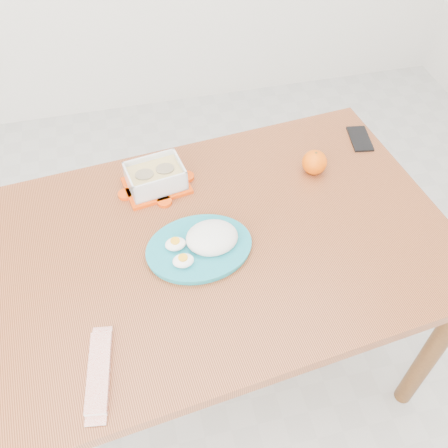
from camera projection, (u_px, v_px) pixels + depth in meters
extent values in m
plane|color=#B7B7B2|center=(237.00, 352.00, 1.99)|extent=(3.50, 3.50, 0.00)
cube|color=#9E522C|center=(224.00, 242.00, 1.43)|extent=(1.37, 0.99, 0.04)
cylinder|color=brown|center=(432.00, 352.00, 1.61)|extent=(0.06, 0.06, 0.71)
cylinder|color=brown|center=(39.00, 275.00, 1.81)|extent=(0.06, 0.06, 0.71)
cylinder|color=brown|center=(326.00, 198.00, 2.06)|extent=(0.06, 0.06, 0.71)
cube|color=#EE4107|center=(157.00, 185.00, 1.54)|extent=(0.21, 0.17, 0.01)
cube|color=silver|center=(155.00, 176.00, 1.51)|extent=(0.19, 0.15, 0.07)
cube|color=tan|center=(156.00, 178.00, 1.52)|extent=(0.17, 0.13, 0.05)
cylinder|color=#8B755B|center=(145.00, 176.00, 1.50)|extent=(0.06, 0.06, 0.02)
cylinder|color=#8B755B|center=(165.00, 171.00, 1.51)|extent=(0.06, 0.06, 0.02)
sphere|color=#FE6D05|center=(314.00, 162.00, 1.56)|extent=(0.08, 0.08, 0.08)
cylinder|color=teal|center=(199.00, 248.00, 1.37)|extent=(0.31, 0.31, 0.02)
ellipsoid|color=silver|center=(212.00, 234.00, 1.36)|extent=(0.15, 0.13, 0.06)
ellipsoid|color=white|center=(175.00, 244.00, 1.35)|extent=(0.06, 0.05, 0.03)
ellipsoid|color=white|center=(183.00, 261.00, 1.32)|extent=(0.06, 0.05, 0.03)
cube|color=#B52009|center=(99.00, 372.00, 1.14)|extent=(0.08, 0.20, 0.02)
cube|color=black|center=(360.00, 139.00, 1.69)|extent=(0.08, 0.14, 0.01)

